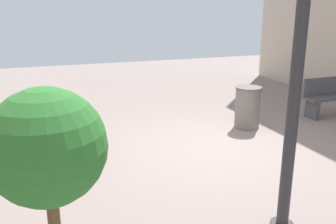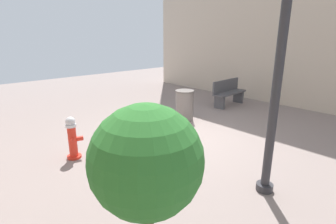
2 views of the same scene
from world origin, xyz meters
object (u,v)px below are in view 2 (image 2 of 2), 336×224
at_px(fire_hydrant, 73,138).
at_px(trash_bin, 184,105).
at_px(bench_near, 228,92).
at_px(street_lamp, 281,52).
at_px(planter_tree, 147,189).

distance_m(fire_hydrant, trash_bin, 3.63).
relative_size(bench_near, street_lamp, 0.43).
distance_m(planter_tree, trash_bin, 5.75).
bearing_deg(fire_hydrant, bench_near, -176.97).
bearing_deg(street_lamp, fire_hydrant, -61.33).
xyz_separation_m(street_lamp, trash_bin, (-1.77, -3.59, -1.84)).
height_order(fire_hydrant, planter_tree, planter_tree).
distance_m(fire_hydrant, bench_near, 6.12).
height_order(bench_near, planter_tree, planter_tree).
xyz_separation_m(planter_tree, street_lamp, (-2.58, -0.09, 1.10)).
height_order(bench_near, trash_bin, bench_near).
bearing_deg(trash_bin, planter_tree, 40.22).
distance_m(planter_tree, street_lamp, 2.81).
bearing_deg(trash_bin, bench_near, -177.12).
relative_size(fire_hydrant, bench_near, 0.58).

